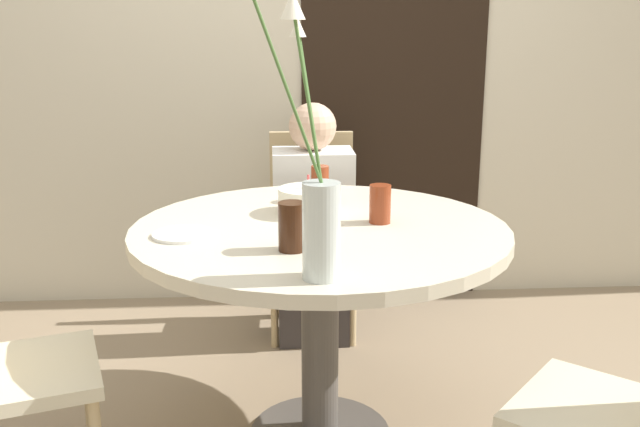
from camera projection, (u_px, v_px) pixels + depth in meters
name	position (u px, v px, depth m)	size (l,w,h in m)	color
wall_back	(301.00, 39.00, 3.42)	(8.00, 0.05, 2.60)	beige
doorway_panel	(393.00, 96.00, 3.49)	(0.90, 0.01, 2.05)	black
dining_table	(320.00, 267.00, 2.27)	(1.19, 1.19, 0.75)	beige
chair_far_back	(312.00, 221.00, 3.24)	(0.41, 0.41, 0.89)	beige
chair_left_flank	(638.00, 395.00, 1.72)	(0.56, 0.56, 0.89)	beige
birthday_cake	(308.00, 201.00, 2.37)	(0.20, 0.20, 0.13)	white
flower_vase	(312.00, 186.00, 1.71)	(0.24, 0.16, 0.74)	silver
side_plate	(183.00, 234.00, 2.13)	(0.18, 0.18, 0.01)	white
drink_glass_0	(380.00, 204.00, 2.25)	(0.07, 0.07, 0.12)	maroon
drink_glass_1	(320.00, 184.00, 2.53)	(0.06, 0.06, 0.13)	maroon
drink_glass_2	(292.00, 227.00, 1.97)	(0.08, 0.08, 0.14)	#33190C
person_boy	(313.00, 232.00, 3.09)	(0.34, 0.24, 1.05)	#383333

